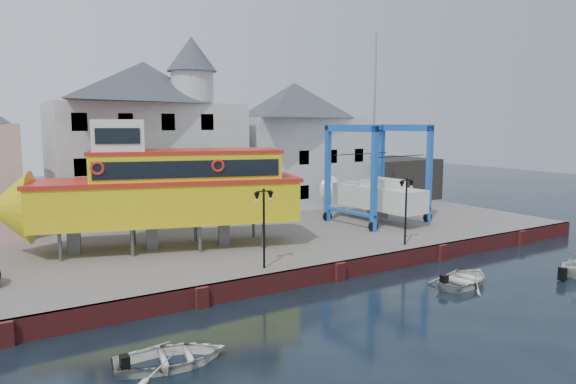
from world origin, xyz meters
TOP-DOWN VIEW (x-y plane):
  - ground at (0.00, 0.00)m, footprint 140.00×140.00m
  - hardstanding at (0.00, 11.00)m, footprint 44.00×22.00m
  - quay_wall at (-0.00, 0.10)m, footprint 44.00×0.47m
  - building_white_main at (-4.87, 18.39)m, footprint 14.00×8.30m
  - building_white_right at (9.00, 19.00)m, footprint 12.00×8.00m
  - shed_dark at (19.00, 17.00)m, footprint 8.00×7.00m
  - lamp_post_left at (-4.00, 1.20)m, footprint 1.12×0.32m
  - lamp_post_right at (6.00, 1.20)m, footprint 1.12×0.32m
  - tour_boat at (-7.74, 8.30)m, footprint 18.20×9.03m
  - travel_lift at (9.56, 8.81)m, footprint 7.10×9.62m
  - motorboat_b at (5.31, -4.03)m, footprint 4.67×3.85m
  - motorboat_d at (-11.08, -4.84)m, footprint 4.35×3.40m

SIDE VIEW (x-z plane):
  - ground at x=0.00m, z-range 0.00..0.00m
  - motorboat_b at x=5.31m, z-range -0.42..0.42m
  - motorboat_d at x=-11.08m, z-range -0.41..0.41m
  - hardstanding at x=0.00m, z-range 0.00..1.00m
  - quay_wall at x=0.00m, z-range 0.00..1.00m
  - shed_dark at x=19.00m, z-range 1.00..5.00m
  - travel_lift at x=9.56m, z-range -3.76..10.51m
  - lamp_post_left at x=-4.00m, z-range 2.07..6.27m
  - lamp_post_right at x=6.00m, z-range 2.07..6.27m
  - tour_boat at x=-7.74m, z-range 0.78..8.50m
  - building_white_right at x=9.00m, z-range 1.00..12.20m
  - building_white_main at x=-4.87m, z-range 0.34..14.34m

